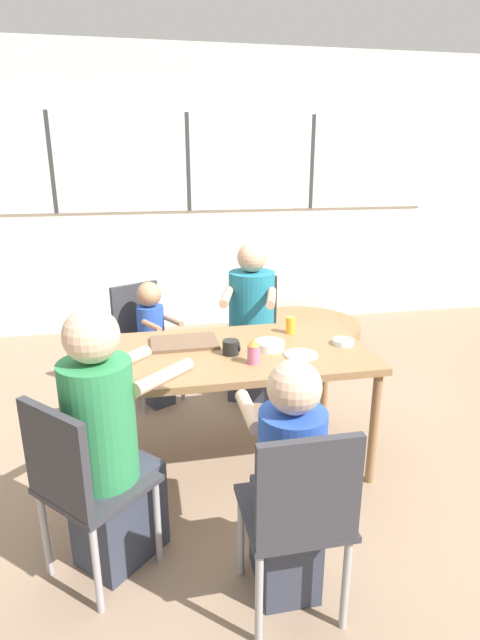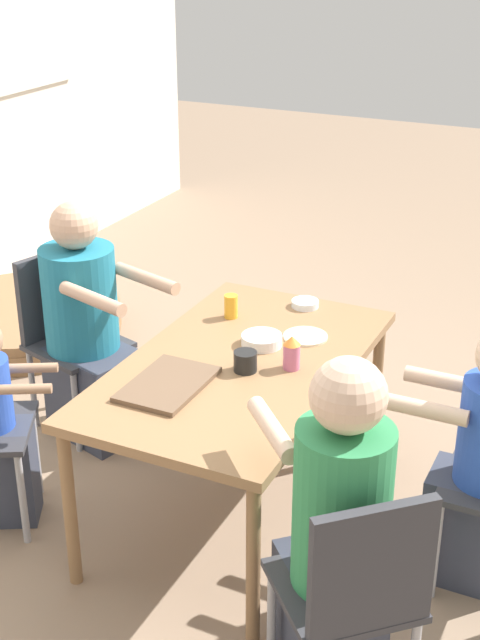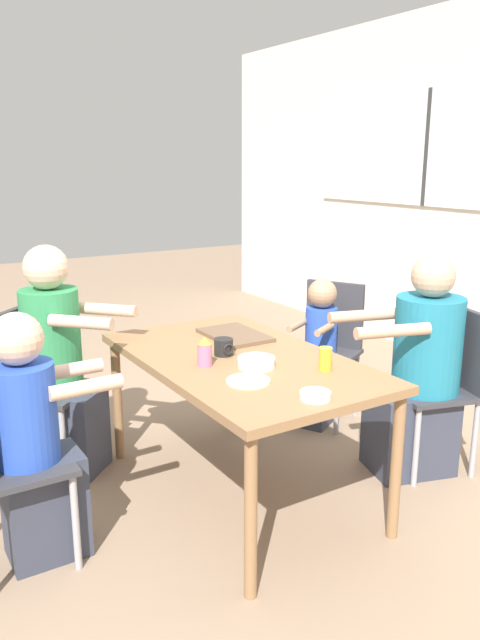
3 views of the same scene
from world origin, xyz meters
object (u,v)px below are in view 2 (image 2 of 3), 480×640
(coffee_mug, at_px, (246,361))
(bowl_white_shallow, at_px, (262,340))
(person_man_teal_shirt, at_px, (88,335))
(juice_glass, at_px, (231,306))
(person_man_blue_shirt, at_px, (336,543))
(bowl_cereal, at_px, (305,304))
(sippy_cup, at_px, (292,352))
(chair_for_man_blue_shirt, at_px, (357,588))
(folded_table_stack, at_px, (25,320))
(chair_for_man_teal_shirt, at_px, (65,325))

(coffee_mug, relative_size, bowl_white_shallow, 0.58)
(person_man_teal_shirt, height_order, bowl_white_shallow, person_man_teal_shirt)
(juice_glass, xyz_separation_m, bowl_white_shallow, (-0.20, -0.24, -0.03))
(person_man_teal_shirt, bearing_deg, person_man_blue_shirt, 74.75)
(bowl_cereal, bearing_deg, person_man_blue_shirt, -154.44)
(person_man_teal_shirt, distance_m, sippy_cup, 1.19)
(chair_for_man_blue_shirt, distance_m, folded_table_stack, 3.33)
(juice_glass, height_order, folded_table_stack, juice_glass)
(person_man_teal_shirt, bearing_deg, sippy_cup, 94.38)
(bowl_white_shallow, bearing_deg, person_man_blue_shirt, -143.65)
(bowl_white_shallow, xyz_separation_m, bowl_cereal, (0.44, -0.02, -0.01))
(chair_for_man_blue_shirt, xyz_separation_m, sippy_cup, (0.86, 0.57, 0.27))
(folded_table_stack, bearing_deg, sippy_cup, -114.93)
(person_man_blue_shirt, bearing_deg, folded_table_stack, 103.13)
(person_man_blue_shirt, xyz_separation_m, bowl_cereal, (1.33, 0.64, 0.17))
(person_man_blue_shirt, xyz_separation_m, person_man_teal_shirt, (0.99, 1.60, -0.04))
(sippy_cup, bearing_deg, bowl_white_shallow, 53.82)
(juice_glass, distance_m, bowl_white_shallow, 0.31)
(sippy_cup, bearing_deg, bowl_cereal, 16.61)
(juice_glass, bearing_deg, person_man_teal_shirt, 97.23)
(bowl_white_shallow, bearing_deg, person_man_teal_shirt, 83.64)
(chair_for_man_blue_shirt, height_order, sippy_cup, chair_for_man_blue_shirt)
(coffee_mug, distance_m, bowl_white_shallow, 0.23)
(folded_table_stack, bearing_deg, person_man_blue_shirt, -123.75)
(juice_glass, relative_size, bowl_white_shallow, 0.62)
(chair_for_man_teal_shirt, xyz_separation_m, person_man_blue_shirt, (-1.04, -1.76, 0.04))
(juice_glass, xyz_separation_m, bowl_cereal, (0.25, -0.25, -0.04))
(person_man_teal_shirt, xyz_separation_m, folded_table_stack, (0.76, 1.01, -0.43))
(chair_for_man_blue_shirt, bearing_deg, sippy_cup, 80.40)
(person_man_blue_shirt, relative_size, juice_glass, 11.56)
(person_man_blue_shirt, height_order, folded_table_stack, person_man_blue_shirt)
(folded_table_stack, bearing_deg, coffee_mug, -118.69)
(bowl_white_shallow, bearing_deg, bowl_cereal, -1.97)
(person_man_blue_shirt, relative_size, sippy_cup, 8.71)
(person_man_blue_shirt, distance_m, folded_table_stack, 3.18)
(chair_for_man_blue_shirt, distance_m, bowl_cereal, 1.64)
(person_man_teal_shirt, relative_size, bowl_cereal, 9.52)
(juice_glass, bearing_deg, chair_for_man_teal_shirt, 92.78)
(folded_table_stack, bearing_deg, bowl_white_shallow, -113.71)
(juice_glass, bearing_deg, bowl_white_shallow, -129.65)
(person_man_blue_shirt, bearing_deg, bowl_cereal, 72.44)
(person_man_blue_shirt, relative_size, bowl_white_shallow, 7.19)
(chair_for_man_blue_shirt, height_order, folded_table_stack, chair_for_man_blue_shirt)
(coffee_mug, height_order, folded_table_stack, coffee_mug)
(chair_for_man_blue_shirt, height_order, person_man_blue_shirt, person_man_blue_shirt)
(person_man_blue_shirt, height_order, bowl_white_shallow, person_man_blue_shirt)
(coffee_mug, distance_m, bowl_cereal, 0.68)
(person_man_teal_shirt, distance_m, juice_glass, 0.76)
(coffee_mug, xyz_separation_m, sippy_cup, (0.09, -0.15, 0.03))
(person_man_teal_shirt, height_order, bowl_cereal, person_man_teal_shirt)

